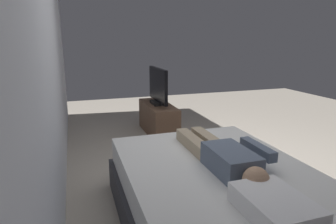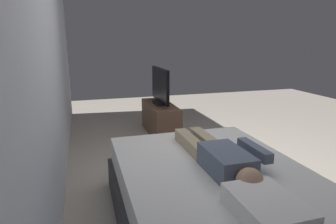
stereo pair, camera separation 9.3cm
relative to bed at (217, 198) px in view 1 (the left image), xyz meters
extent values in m
plane|color=#ADA393|center=(0.76, -0.45, -0.26)|extent=(10.00, 10.00, 0.00)
cube|color=silver|center=(1.16, 1.25, 1.14)|extent=(6.40, 0.10, 2.80)
cube|color=#333338|center=(0.00, 0.00, -0.11)|extent=(2.01, 1.51, 0.30)
cube|color=white|center=(0.00, 0.00, 0.16)|extent=(1.93, 1.43, 0.24)
cube|color=white|center=(-0.68, 0.00, 0.34)|extent=(0.48, 0.34, 0.12)
cube|color=slate|center=(-0.10, -0.05, 0.37)|extent=(0.48, 0.28, 0.18)
sphere|color=tan|center=(-0.43, -0.05, 0.37)|extent=(0.18, 0.18, 0.18)
cube|color=tan|center=(0.44, -0.13, 0.33)|extent=(0.60, 0.11, 0.11)
cube|color=tan|center=(0.44, 0.03, 0.33)|extent=(0.60, 0.11, 0.11)
cube|color=slate|center=(-0.04, -0.33, 0.41)|extent=(0.40, 0.08, 0.08)
cube|color=black|center=(0.18, -0.47, 0.29)|extent=(0.15, 0.04, 0.02)
cube|color=brown|center=(2.56, -0.25, -0.01)|extent=(1.10, 0.40, 0.50)
cube|color=black|center=(2.56, -0.25, 0.26)|extent=(0.32, 0.20, 0.05)
cube|color=black|center=(2.56, -0.25, 0.56)|extent=(0.88, 0.05, 0.54)
camera|label=1|loc=(-1.91, 1.05, 1.26)|focal=31.07mm
camera|label=2|loc=(-1.93, 0.96, 1.26)|focal=31.07mm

